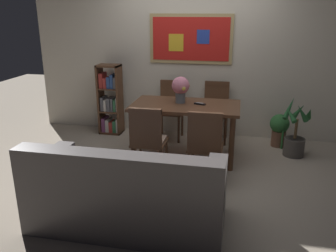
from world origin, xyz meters
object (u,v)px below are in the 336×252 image
Objects in this scene: tv_remote at (200,104)px; potted_palm at (295,137)px; dining_chair_far_right at (216,106)px; leather_couch at (126,196)px; dining_table at (185,112)px; bookshelf at (111,102)px; dining_chair_far_left at (171,105)px; flower_vase at (181,87)px; dining_chair_near_left at (148,137)px; potted_ivy at (279,128)px; dining_chair_near_right at (205,142)px.

potted_palm is at bearing 13.74° from tv_remote.
leather_couch is at bearing -104.03° from dining_chair_far_right.
dining_table is 1.56m from bookshelf.
dining_chair_far_left is 1.91m from potted_palm.
bookshelf is (-1.01, 0.01, -0.01)m from dining_chair_far_left.
flower_vase is (-0.44, -0.71, 0.43)m from dining_chair_far_right.
dining_chair_near_left is at bearing -113.79° from dining_table.
tv_remote is at bearing -149.77° from potted_ivy.
leather_couch is at bearing -130.41° from potted_palm.
potted_ivy is 0.38m from potted_palm.
flower_vase is (0.20, 1.82, 0.66)m from leather_couch.
flower_vase reaches higher than potted_palm.
bookshelf is at bearing 171.72° from potted_palm.
dining_chair_far_right is 1.00m from potted_ivy.
dining_table is 1.58× the size of dining_chair_far_left.
dining_chair_far_right is at bearing 66.07° from dining_chair_near_left.
leather_couch is 1.58× the size of bookshelf.
bookshelf is (-1.71, -0.03, -0.01)m from dining_chair_far_right.
dining_chair_far_right is 0.51× the size of leather_couch.
dining_chair_far_right is 2.63m from leather_couch.
potted_ivy is at bearing 118.08° from potted_palm.
tv_remote is at bearing -25.46° from bookshelf.
dining_chair_far_right is 1.00× the size of dining_chair_far_left.
tv_remote is (0.47, 1.77, 0.46)m from leather_couch.
dining_chair_far_left is (-0.02, 1.50, 0.00)m from dining_chair_near_left.
dining_table is 2.91× the size of potted_ivy.
potted_ivy is at bearing -6.65° from dining_chair_far_right.
dining_chair_near_left is at bearing -139.01° from potted_ivy.
leather_couch is 2.18× the size of potted_palm.
bookshelf is 2.69m from potted_ivy.
flower_vase is at bearing -156.75° from potted_ivy.
flower_vase reaches higher than dining_table.
dining_table is at bearing -29.22° from bookshelf.
dining_chair_far_left is 0.84m from flower_vase.
tv_remote is (1.55, -0.74, 0.24)m from bookshelf.
dining_table is 4.05× the size of flower_vase.
dining_table is 0.34m from flower_vase.
potted_ivy is at bearing 56.64° from leather_couch.
dining_chair_far_right is (0.69, 1.54, 0.00)m from dining_chair_near_left.
flower_vase is at bearing -170.52° from potted_palm.
bookshelf reaches higher than dining_table.
dining_chair_near_right and dining_chair_near_left have the same top height.
bookshelf is 1.73m from tv_remote.
potted_palm is (1.15, 1.11, -0.25)m from dining_chair_near_right.
flower_vase is at bearing -28.09° from bookshelf.
dining_chair_far_right is 1.25m from potted_palm.
dining_chair_near_left is at bearing -106.54° from flower_vase.
potted_palm is (1.78, 2.09, -0.03)m from leather_couch.
dining_chair_far_left is 1.84× the size of potted_ivy.
flower_vase is (-1.58, -0.26, 0.68)m from potted_palm.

